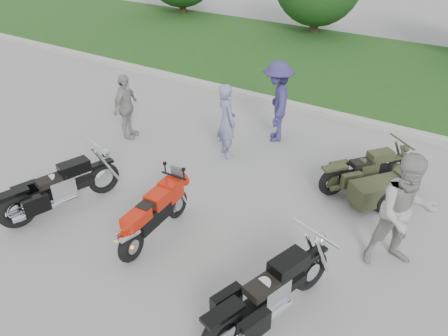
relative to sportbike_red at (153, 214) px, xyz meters
The scene contains 11 objects.
ground 0.61m from the sportbike_red, 65.46° to the left, with size 80.00×80.00×0.00m, color gray.
curb 6.32m from the sportbike_red, 88.75° to the left, with size 60.00×0.30×0.15m, color #A6A39C.
grass_strip 10.46m from the sportbike_red, 89.24° to the left, with size 60.00×8.00×0.14m, color #25591E.
sportbike_red is the anchor object (origin of this frame).
cruiser_left 2.03m from the sportbike_red, 169.94° to the right, with size 0.84×2.26×0.90m.
cruiser_right 2.47m from the sportbike_red, 12.30° to the right, with size 0.85×2.30×0.91m.
cruiser_sidecar 4.20m from the sportbike_red, 48.53° to the left, with size 1.70×1.90×0.80m.
person_stripe 3.15m from the sportbike_red, 99.21° to the left, with size 0.62×0.41×1.70m, color slate.
person_grey 3.97m from the sportbike_red, 24.27° to the left, with size 0.95×0.74×1.95m, color #989893.
person_denim 4.41m from the sportbike_red, 89.11° to the left, with size 1.25×0.72×1.93m, color navy.
person_back 3.95m from the sportbike_red, 139.51° to the left, with size 0.93×0.39×1.58m, color #989893.
Camera 1 is at (3.98, -4.55, 5.00)m, focal length 35.00 mm.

